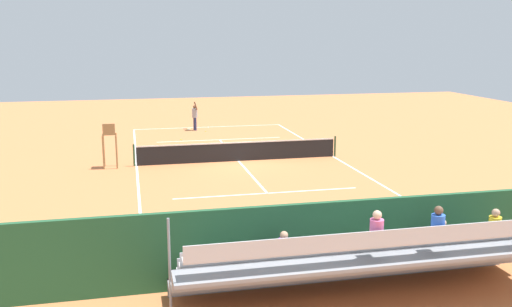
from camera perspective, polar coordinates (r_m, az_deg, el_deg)
name	(u,v)px	position (r m, az deg, el deg)	size (l,w,h in m)	color
ground_plane	(238,161)	(28.19, -1.78, -0.76)	(60.00, 60.00, 0.00)	#D17542
court_line_markings	(238,161)	(28.22, -1.80, -0.74)	(10.10, 22.20, 0.01)	white
tennis_net	(238,151)	(28.08, -1.79, 0.24)	(10.30, 0.10, 1.07)	black
backdrop_wall	(340,238)	(14.93, 8.55, -8.45)	(18.00, 0.16, 2.00)	#235633
bleacher_stand	(368,260)	(13.83, 11.24, -10.50)	(9.06, 2.40, 2.48)	gray
umpire_chair	(109,141)	(27.36, -14.62, 1.28)	(0.67, 0.67, 2.14)	olive
courtside_bench	(443,235)	(17.15, 18.42, -7.80)	(1.80, 0.40, 0.93)	#33383D
equipment_bag	(385,254)	(16.33, 12.94, -9.89)	(0.90, 0.36, 0.36)	#B22D2D
tennis_player	(195,115)	(37.47, -6.22, 3.89)	(0.43, 0.55, 1.93)	navy
tennis_racket	(189,129)	(38.02, -6.84, 2.47)	(0.57, 0.42, 0.03)	black
tennis_ball_near	(206,131)	(36.91, -5.13, 2.25)	(0.07, 0.07, 0.07)	#CCDB33
tennis_ball_far	(181,140)	(34.12, -7.60, 1.40)	(0.07, 0.07, 0.07)	#CCDB33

